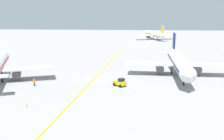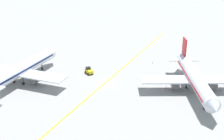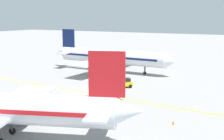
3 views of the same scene
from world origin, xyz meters
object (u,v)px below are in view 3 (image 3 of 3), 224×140
object	(u,v)px
baggage_tug_white	(125,83)
traffic_cone_mid_apron	(173,122)
ground_crew_worker	(72,110)
airplane_adjacent_stand	(110,57)
traffic_cone_near_nose	(31,118)

from	to	relation	value
baggage_tug_white	traffic_cone_mid_apron	xyz separation A→B (m)	(-16.18, -15.28, -0.63)
baggage_tug_white	ground_crew_worker	distance (m)	20.08
ground_crew_worker	airplane_adjacent_stand	bearing A→B (deg)	21.09
ground_crew_worker	traffic_cone_mid_apron	world-z (taller)	ground_crew_worker
traffic_cone_mid_apron	traffic_cone_near_nose	bearing A→B (deg)	113.34
ground_crew_worker	traffic_cone_mid_apron	size ratio (longest dim) A/B	3.05
traffic_cone_near_nose	traffic_cone_mid_apron	size ratio (longest dim) A/B	1.00
airplane_adjacent_stand	baggage_tug_white	bearing A→B (deg)	-141.82
airplane_adjacent_stand	baggage_tug_white	xyz separation A→B (m)	(-15.35, -12.07, -2.81)
airplane_adjacent_stand	ground_crew_worker	xyz separation A→B (m)	(-35.37, -13.64, -2.80)
baggage_tug_white	airplane_adjacent_stand	bearing A→B (deg)	38.18
baggage_tug_white	ground_crew_worker	world-z (taller)	baggage_tug_white
traffic_cone_near_nose	traffic_cone_mid_apron	bearing A→B (deg)	-66.66
airplane_adjacent_stand	traffic_cone_near_nose	bearing A→B (deg)	-166.54
airplane_adjacent_stand	ground_crew_worker	bearing A→B (deg)	-158.91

